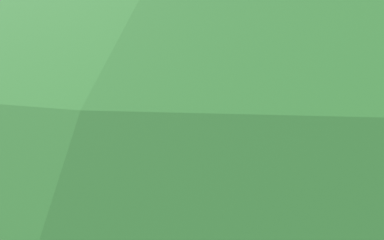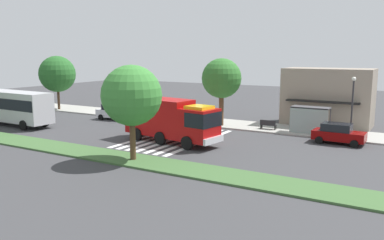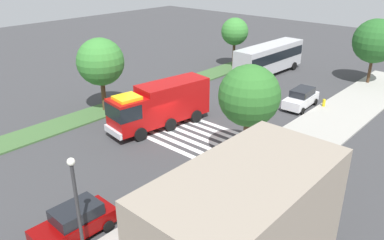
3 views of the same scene
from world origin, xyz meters
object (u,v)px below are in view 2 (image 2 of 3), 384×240
Objects in this scene: bus_stop_shelter at (309,115)px; parked_car_mid at (338,133)px; fire_hydrant at (116,113)px; transit_bus at (10,105)px; fire_truck at (172,119)px; street_lamp at (352,102)px; sidewalk_tree_far_west at (57,74)px; sidewalk_tree_west at (222,79)px; median_tree_west at (132,96)px; parked_car_west at (115,112)px; bench_near_shelter at (268,125)px.

parked_car_mid is at bearing -39.97° from bus_stop_shelter.
transit_bus is at bearing -121.59° from fire_hydrant.
fire_truck is 0.84× the size of transit_bus.
parked_car_mid is 3.17m from street_lamp.
sidewalk_tree_far_west is 1.02× the size of sidewalk_tree_west.
median_tree_west reaches higher than fire_hydrant.
sidewalk_tree_west is at bearing 6.98° from parked_car_west.
bench_near_shelter is 0.23× the size of sidewalk_tree_west.
sidewalk_tree_west reaches higher than bus_stop_shelter.
bus_stop_shelter is (21.38, 2.62, 0.96)m from parked_car_west.
fire_hydrant is at bearing -119.71° from transit_bus.
median_tree_west is at bearing -45.94° from fire_hydrant.
parked_car_west is at bearing 134.68° from median_tree_west.
parked_car_mid is at bearing -3.08° from parked_car_west.
street_lamp reaches higher than fire_truck.
sidewalk_tree_far_west is 29.23m from median_tree_west.
bench_near_shelter is 16.90m from median_tree_west.
sidewalk_tree_far_west reaches higher than median_tree_west.
fire_truck is at bearing -119.04° from bench_near_shelter.
sidewalk_tree_far_west reaches higher than street_lamp.
street_lamp reaches higher than parked_car_west.
bus_stop_shelter reaches higher than parked_car_west.
parked_car_west is 0.85× the size of street_lamp.
sidewalk_tree_west reaches higher than bench_near_shelter.
parked_car_mid is 36.57m from sidewalk_tree_far_west.
sidewalk_tree_far_west reaches higher than parked_car_west.
sidewalk_tree_west is at bearing 178.21° from street_lamp.
street_lamp is 0.81× the size of median_tree_west.
sidewalk_tree_far_west is at bearing 177.47° from parked_car_mid.
fire_truck is 2.66× the size of bus_stop_shelter.
fire_truck is 10.83m from bench_near_shelter.
transit_bus is at bearing 166.16° from median_tree_west.
sidewalk_tree_far_west is at bearing -179.16° from bench_near_shelter.
parked_car_west is 12.62m from sidewalk_tree_far_west.
street_lamp is 26.72m from fire_hydrant.
parked_car_mid is 0.38× the size of transit_bus.
bus_stop_shelter is at bearing -0.11° from bench_near_shelter.
median_tree_west is 21.15m from fire_hydrant.
fire_truck is at bearing -32.00° from fire_hydrant.
median_tree_west reaches higher than bench_near_shelter.
bus_stop_shelter is (28.81, 10.77, -0.25)m from transit_bus.
parked_car_mid is (12.33, 6.76, -1.16)m from fire_truck.
median_tree_west is at bearing -48.41° from parked_car_west.
parked_car_west is 1.32× the size of bus_stop_shelter.
parked_car_west is 17.58m from bench_near_shelter.
median_tree_west is (24.84, -15.40, -0.16)m from sidewalk_tree_far_west.
sidewalk_tree_far_west is (-11.79, 2.20, 3.90)m from parked_car_west.
parked_car_mid is at bearing -10.30° from sidewalk_tree_west.
fire_truck is at bearing -91.51° from sidewalk_tree_west.
street_lamp reaches higher than fire_hydrant.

